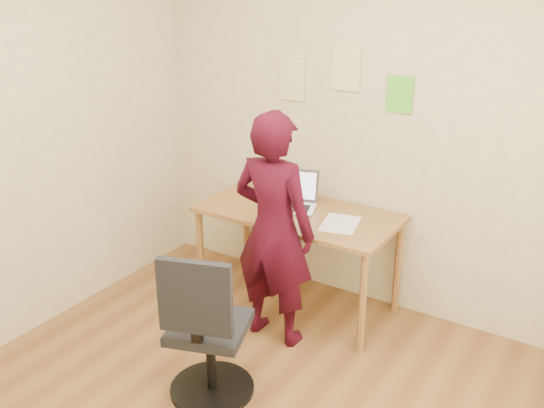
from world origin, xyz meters
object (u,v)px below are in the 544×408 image
Objects in this scene: desk at (298,223)px; phone at (305,226)px; laptop at (293,199)px; office_chair at (206,338)px; person at (274,230)px.

phone is at bearing -50.00° from desk.
laptop is 0.43× the size of office_chair.
desk is at bearing -54.87° from laptop.
person is at bearing -80.59° from desk.
person is (0.07, -0.43, 0.12)m from desk.
office_chair is at bearing 92.00° from person.
desk is 0.29m from phone.
laptop reaches higher than office_chair.
person is at bearing -144.67° from phone.
phone is (0.18, -0.21, 0.09)m from desk.
desk is 10.40× the size of phone.
laptop is 3.07× the size of phone.
desk is at bearing -80.60° from person.
person is at bearing -91.00° from laptop.
office_chair is at bearing -124.07° from phone.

